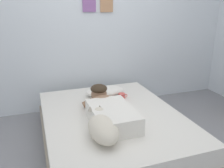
# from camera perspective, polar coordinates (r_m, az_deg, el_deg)

# --- Properties ---
(ground_plane) EXTENTS (12.74, 12.74, 0.00)m
(ground_plane) POSITION_cam_1_polar(r_m,az_deg,el_deg) (2.72, 5.58, -16.34)
(ground_plane) COLOR gray
(back_wall) EXTENTS (4.37, 0.12, 2.50)m
(back_wall) POSITION_cam_1_polar(r_m,az_deg,el_deg) (3.65, -3.73, 13.88)
(back_wall) COLOR silver
(back_wall) RESTS_ON ground
(bed) EXTENTS (1.54, 1.96, 0.38)m
(bed) POSITION_cam_1_polar(r_m,az_deg,el_deg) (2.79, 0.01, -10.75)
(bed) COLOR gray
(bed) RESTS_ON ground
(pillow) EXTENTS (0.52, 0.32, 0.11)m
(pillow) POSITION_cam_1_polar(r_m,az_deg,el_deg) (3.21, -1.68, -1.72)
(pillow) COLOR white
(pillow) RESTS_ON bed
(person_lying) EXTENTS (0.43, 0.92, 0.27)m
(person_lying) POSITION_cam_1_polar(r_m,az_deg,el_deg) (2.55, -0.92, -6.16)
(person_lying) COLOR silver
(person_lying) RESTS_ON bed
(dog) EXTENTS (0.26, 0.57, 0.21)m
(dog) POSITION_cam_1_polar(r_m,az_deg,el_deg) (2.22, -2.29, -10.31)
(dog) COLOR beige
(dog) RESTS_ON bed
(coffee_cup) EXTENTS (0.12, 0.09, 0.07)m
(coffee_cup) POSITION_cam_1_polar(r_m,az_deg,el_deg) (3.08, 2.38, -2.97)
(coffee_cup) COLOR #D84C47
(coffee_cup) RESTS_ON bed
(cell_phone) EXTENTS (0.07, 0.14, 0.01)m
(cell_phone) POSITION_cam_1_polar(r_m,az_deg,el_deg) (2.64, -4.41, -7.69)
(cell_phone) COLOR black
(cell_phone) RESTS_ON bed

